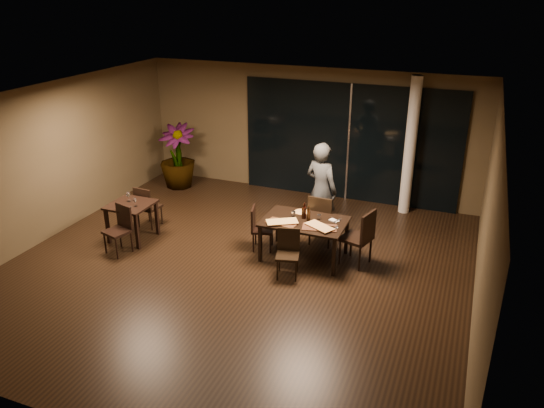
{
  "coord_description": "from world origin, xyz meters",
  "views": [
    {
      "loc": [
        3.66,
        -7.52,
        4.73
      ],
      "look_at": [
        0.43,
        0.64,
        1.05
      ],
      "focal_mm": 35.0,
      "sensor_mm": 36.0,
      "label": 1
    }
  ],
  "objects_px": {
    "main_table": "(304,224)",
    "diner": "(321,190)",
    "chair_main_near": "(288,250)",
    "potted_plant": "(177,156)",
    "bottle_c": "(304,211)",
    "bottle_a": "(303,212)",
    "chair_side_far": "(146,205)",
    "chair_main_far": "(322,218)",
    "side_table": "(131,210)",
    "chair_main_left": "(259,226)",
    "chair_side_near": "(120,226)",
    "bottle_b": "(308,213)",
    "chair_main_right": "(361,235)"
  },
  "relations": [
    {
      "from": "chair_side_far",
      "to": "bottle_b",
      "type": "bearing_deg",
      "value": -175.73
    },
    {
      "from": "chair_main_far",
      "to": "main_table",
      "type": "bearing_deg",
      "value": 80.06
    },
    {
      "from": "chair_main_left",
      "to": "chair_side_far",
      "type": "distance_m",
      "value": 2.53
    },
    {
      "from": "bottle_b",
      "to": "chair_side_far",
      "type": "bearing_deg",
      "value": 179.29
    },
    {
      "from": "chair_main_left",
      "to": "chair_side_far",
      "type": "xyz_separation_m",
      "value": [
        -2.53,
        0.04,
        0.02
      ]
    },
    {
      "from": "chair_side_far",
      "to": "side_table",
      "type": "bearing_deg",
      "value": 98.95
    },
    {
      "from": "main_table",
      "to": "chair_side_far",
      "type": "distance_m",
      "value": 3.44
    },
    {
      "from": "chair_main_right",
      "to": "bottle_a",
      "type": "bearing_deg",
      "value": -72.52
    },
    {
      "from": "chair_main_left",
      "to": "potted_plant",
      "type": "bearing_deg",
      "value": 37.51
    },
    {
      "from": "diner",
      "to": "bottle_b",
      "type": "bearing_deg",
      "value": 113.88
    },
    {
      "from": "chair_side_near",
      "to": "diner",
      "type": "xyz_separation_m",
      "value": [
        3.28,
        2.08,
        0.45
      ]
    },
    {
      "from": "bottle_a",
      "to": "chair_side_far",
      "type": "bearing_deg",
      "value": -179.62
    },
    {
      "from": "chair_main_right",
      "to": "chair_main_far",
      "type": "bearing_deg",
      "value": -104.05
    },
    {
      "from": "chair_main_left",
      "to": "chair_side_far",
      "type": "height_order",
      "value": "chair_side_far"
    },
    {
      "from": "chair_side_far",
      "to": "chair_side_near",
      "type": "bearing_deg",
      "value": 103.0
    },
    {
      "from": "chair_main_left",
      "to": "chair_main_right",
      "type": "xyz_separation_m",
      "value": [
        1.93,
        0.08,
        0.11
      ]
    },
    {
      "from": "main_table",
      "to": "chair_side_near",
      "type": "height_order",
      "value": "chair_side_near"
    },
    {
      "from": "bottle_c",
      "to": "diner",
      "type": "bearing_deg",
      "value": 88.41
    },
    {
      "from": "chair_main_far",
      "to": "chair_main_right",
      "type": "bearing_deg",
      "value": 152.76
    },
    {
      "from": "main_table",
      "to": "chair_main_left",
      "type": "xyz_separation_m",
      "value": [
        -0.91,
        0.02,
        -0.2
      ]
    },
    {
      "from": "chair_main_far",
      "to": "bottle_c",
      "type": "relative_size",
      "value": 3.45
    },
    {
      "from": "potted_plant",
      "to": "chair_side_near",
      "type": "bearing_deg",
      "value": -76.95
    },
    {
      "from": "chair_side_far",
      "to": "diner",
      "type": "relative_size",
      "value": 0.47
    },
    {
      "from": "side_table",
      "to": "chair_main_left",
      "type": "xyz_separation_m",
      "value": [
        2.49,
        0.52,
        -0.15
      ]
    },
    {
      "from": "side_table",
      "to": "bottle_a",
      "type": "xyz_separation_m",
      "value": [
        3.35,
        0.58,
        0.26
      ]
    },
    {
      "from": "side_table",
      "to": "bottle_b",
      "type": "distance_m",
      "value": 3.51
    },
    {
      "from": "chair_main_left",
      "to": "bottle_c",
      "type": "distance_m",
      "value": 0.97
    },
    {
      "from": "main_table",
      "to": "diner",
      "type": "xyz_separation_m",
      "value": [
        -0.01,
        1.06,
        0.29
      ]
    },
    {
      "from": "potted_plant",
      "to": "bottle_b",
      "type": "xyz_separation_m",
      "value": [
        4.14,
        -2.37,
        0.11
      ]
    },
    {
      "from": "chair_main_near",
      "to": "chair_side_near",
      "type": "bearing_deg",
      "value": 171.55
    },
    {
      "from": "side_table",
      "to": "bottle_b",
      "type": "bearing_deg",
      "value": 8.44
    },
    {
      "from": "chair_main_near",
      "to": "chair_main_left",
      "type": "bearing_deg",
      "value": 125.76
    },
    {
      "from": "chair_main_near",
      "to": "potted_plant",
      "type": "relative_size",
      "value": 0.54
    },
    {
      "from": "chair_main_left",
      "to": "diner",
      "type": "relative_size",
      "value": 0.44
    },
    {
      "from": "bottle_a",
      "to": "potted_plant",
      "type": "bearing_deg",
      "value": 150.18
    },
    {
      "from": "chair_side_far",
      "to": "chair_main_near",
      "type": "bearing_deg",
      "value": 172.57
    },
    {
      "from": "chair_main_near",
      "to": "potted_plant",
      "type": "xyz_separation_m",
      "value": [
        -4.01,
        3.07,
        0.32
      ]
    },
    {
      "from": "main_table",
      "to": "potted_plant",
      "type": "relative_size",
      "value": 0.96
    },
    {
      "from": "main_table",
      "to": "chair_main_right",
      "type": "height_order",
      "value": "chair_main_right"
    },
    {
      "from": "side_table",
      "to": "potted_plant",
      "type": "height_order",
      "value": "potted_plant"
    },
    {
      "from": "chair_main_near",
      "to": "chair_main_left",
      "type": "distance_m",
      "value": 1.1
    },
    {
      "from": "chair_main_near",
      "to": "bottle_c",
      "type": "xyz_separation_m",
      "value": [
        0.03,
        0.78,
        0.43
      ]
    },
    {
      "from": "chair_side_near",
      "to": "potted_plant",
      "type": "xyz_separation_m",
      "value": [
        -0.79,
        3.41,
        0.27
      ]
    },
    {
      "from": "side_table",
      "to": "diner",
      "type": "height_order",
      "value": "diner"
    },
    {
      "from": "chair_side_near",
      "to": "diner",
      "type": "height_order",
      "value": "diner"
    },
    {
      "from": "chair_main_right",
      "to": "diner",
      "type": "xyz_separation_m",
      "value": [
        -1.03,
        0.96,
        0.37
      ]
    },
    {
      "from": "side_table",
      "to": "chair_main_far",
      "type": "distance_m",
      "value": 3.71
    },
    {
      "from": "chair_main_left",
      "to": "bottle_c",
      "type": "bearing_deg",
      "value": -100.74
    },
    {
      "from": "chair_main_near",
      "to": "chair_side_near",
      "type": "height_order",
      "value": "chair_side_near"
    },
    {
      "from": "chair_main_right",
      "to": "bottle_b",
      "type": "distance_m",
      "value": 1.01
    }
  ]
}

